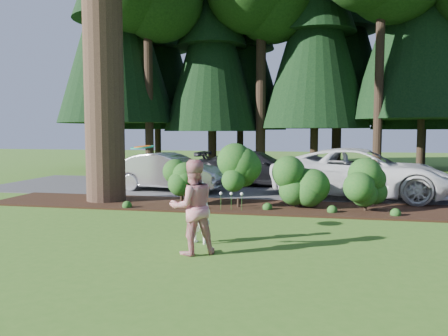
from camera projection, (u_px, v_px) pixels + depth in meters
name	position (u px, v px, depth m)	size (l,w,h in m)	color
ground	(225.00, 231.00, 9.90)	(80.00, 80.00, 0.00)	#38651C
mulch_bed	(246.00, 206.00, 13.07)	(16.00, 2.50, 0.05)	black
driveway	(262.00, 188.00, 17.22)	(22.00, 6.00, 0.03)	#38383A
shrub_row	(272.00, 181.00, 12.74)	(6.53, 1.60, 1.61)	#174916
lily_cluster	(231.00, 194.00, 12.26)	(0.69, 0.09, 0.57)	#174916
tree_wall	(285.00, 5.00, 25.04)	(25.66, 12.15, 17.09)	black
car_silver_wagon	(169.00, 172.00, 16.55)	(1.49, 4.28, 1.41)	silver
car_white_suv	(362.00, 173.00, 14.78)	(2.77, 6.00, 1.67)	silver
car_dark_suv	(256.00, 168.00, 18.18)	(1.99, 4.91, 1.42)	black
child	(200.00, 212.00, 8.81)	(0.47, 0.31, 1.28)	white
adult	(193.00, 207.00, 8.03)	(0.85, 0.66, 1.76)	#B2172A
frisbee	(142.00, 147.00, 9.20)	(0.50, 0.50, 0.09)	#18856B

